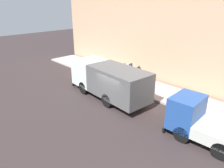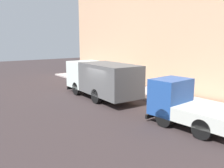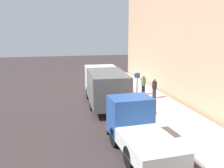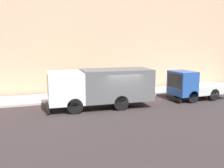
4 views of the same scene
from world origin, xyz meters
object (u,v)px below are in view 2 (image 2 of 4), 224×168
at_px(pedestrian_walking, 137,79).
at_px(pedestrian_standing, 124,78).
at_px(large_utility_truck, 101,78).
at_px(street_sign_post, 127,76).
at_px(small_flatbed_truck, 187,106).

bearing_deg(pedestrian_walking, pedestrian_standing, 95.12).
xyz_separation_m(large_utility_truck, street_sign_post, (2.57, -0.01, -0.05)).
distance_m(small_flatbed_truck, pedestrian_standing, 10.35).
height_order(large_utility_truck, pedestrian_standing, large_utility_truck).
height_order(small_flatbed_truck, pedestrian_walking, small_flatbed_truck).
relative_size(large_utility_truck, small_flatbed_truck, 1.49).
distance_m(large_utility_truck, small_flatbed_truck, 7.84).
distance_m(small_flatbed_truck, pedestrian_walking, 9.31).
distance_m(small_flatbed_truck, street_sign_post, 8.23).
xyz_separation_m(small_flatbed_truck, street_sign_post, (2.55, 7.81, 0.42)).
bearing_deg(pedestrian_walking, small_flatbed_truck, -131.01).
relative_size(large_utility_truck, pedestrian_standing, 4.57).
height_order(pedestrian_walking, pedestrian_standing, pedestrian_standing).
relative_size(large_utility_truck, pedestrian_walking, 4.70).
relative_size(small_flatbed_truck, street_sign_post, 2.21).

